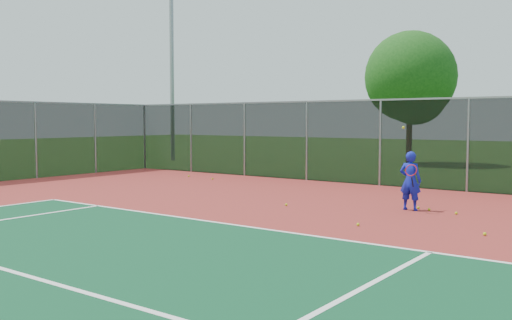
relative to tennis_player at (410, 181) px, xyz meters
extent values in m
plane|color=#255117|center=(0.05, -7.31, -0.78)|extent=(120.00, 120.00, 0.00)
cube|color=maroon|center=(0.05, -5.31, -0.77)|extent=(30.00, 20.00, 0.02)
cube|color=white|center=(2.05, -4.31, -0.75)|extent=(22.00, 0.10, 0.00)
cube|color=black|center=(0.05, 4.69, 0.74)|extent=(30.00, 0.04, 3.00)
cube|color=gray|center=(0.05, 4.69, 2.24)|extent=(30.00, 0.06, 0.06)
imported|color=#131EB6|center=(0.00, 0.00, 0.00)|extent=(0.56, 0.38, 1.51)
cylinder|color=black|center=(0.15, -0.25, 0.00)|extent=(0.03, 0.15, 0.27)
torus|color=#A51414|center=(0.15, -0.35, 0.30)|extent=(0.30, 0.13, 0.29)
sphere|color=#B8CD17|center=(-0.25, 0.10, 1.35)|extent=(0.07, 0.07, 0.07)
sphere|color=#B8CD17|center=(0.11, 0.29, -0.72)|extent=(0.07, 0.07, 0.07)
sphere|color=#B8CD17|center=(1.17, 0.00, -0.72)|extent=(0.07, 0.07, 0.07)
sphere|color=#B8CD17|center=(-10.42, 2.90, -0.72)|extent=(0.07, 0.07, 0.07)
sphere|color=#B8CD17|center=(2.42, -2.23, -0.72)|extent=(0.07, 0.07, 0.07)
sphere|color=#B8CD17|center=(-0.07, -2.78, -0.72)|extent=(0.07, 0.07, 0.07)
sphere|color=#B8CD17|center=(0.44, 0.18, -0.72)|extent=(0.07, 0.07, 0.07)
sphere|color=#B8CD17|center=(-8.96, 2.68, -0.72)|extent=(0.07, 0.07, 0.07)
sphere|color=#B8CD17|center=(-2.92, -1.29, -0.72)|extent=(0.07, 0.07, 0.07)
cylinder|color=gray|center=(-18.07, 9.70, 4.73)|extent=(0.24, 0.24, 11.01)
cylinder|color=#3C2816|center=(-5.90, 14.89, 0.55)|extent=(0.30, 0.30, 2.66)
sphere|color=#154612|center=(-5.90, 14.89, 3.80)|extent=(4.73, 4.73, 4.73)
sphere|color=#154612|center=(-5.50, 14.59, 2.92)|extent=(3.25, 3.25, 3.25)
camera|label=1|loc=(5.41, -13.91, 1.53)|focal=40.00mm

